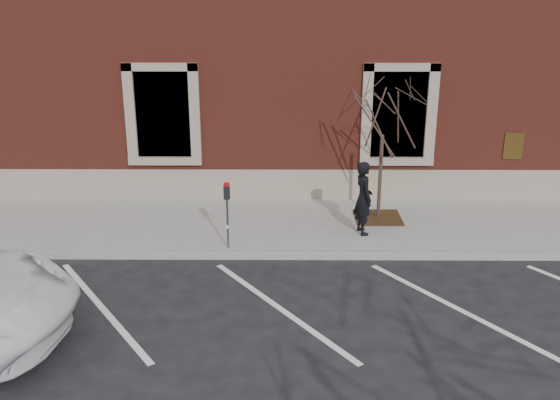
{
  "coord_description": "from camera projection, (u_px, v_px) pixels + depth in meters",
  "views": [
    {
      "loc": [
        0.08,
        -12.18,
        5.47
      ],
      "look_at": [
        0.0,
        0.6,
        1.1
      ],
      "focal_mm": 40.0,
      "sensor_mm": 36.0,
      "label": 1
    }
  ],
  "objects": [
    {
      "name": "tree_grate",
      "position": [
        378.0,
        218.0,
        15.15
      ],
      "size": [
        1.11,
        1.11,
        0.03
      ],
      "primitive_type": "cube",
      "color": "#473016",
      "rests_on": "sidewalk_near"
    },
    {
      "name": "ground",
      "position": [
        280.0,
        258.0,
        13.29
      ],
      "size": [
        120.0,
        120.0,
        0.0
      ],
      "primitive_type": "plane",
      "color": "#28282B",
      "rests_on": "ground"
    },
    {
      "name": "parking_meter",
      "position": [
        227.0,
        203.0,
        13.11
      ],
      "size": [
        0.13,
        0.1,
        1.46
      ],
      "rotation": [
        0.0,
        0.0,
        0.29
      ],
      "color": "#595B60",
      "rests_on": "sidewalk_near"
    },
    {
      "name": "sidewalk_near",
      "position": [
        280.0,
        225.0,
        14.92
      ],
      "size": [
        40.0,
        3.5,
        0.15
      ],
      "primitive_type": "cube",
      "color": "#B4B0A9",
      "rests_on": "ground"
    },
    {
      "name": "building_civic",
      "position": [
        281.0,
        37.0,
        19.32
      ],
      "size": [
        40.0,
        8.62,
        8.0
      ],
      "color": "maroon",
      "rests_on": "ground"
    },
    {
      "name": "parking_stripes",
      "position": [
        279.0,
        308.0,
        11.21
      ],
      "size": [
        28.0,
        4.4,
        0.01
      ],
      "primitive_type": null,
      "color": "silver",
      "rests_on": "ground"
    },
    {
      "name": "curb_near",
      "position": [
        280.0,
        256.0,
        13.22
      ],
      "size": [
        40.0,
        0.12,
        0.15
      ],
      "primitive_type": "cube",
      "color": "#9E9E99",
      "rests_on": "ground"
    },
    {
      "name": "sapling",
      "position": [
        384.0,
        111.0,
        14.3
      ],
      "size": [
        2.26,
        2.26,
        3.76
      ],
      "color": "#423028",
      "rests_on": "sidewalk_near"
    },
    {
      "name": "man",
      "position": [
        363.0,
        198.0,
        13.97
      ],
      "size": [
        0.54,
        0.69,
        1.68
      ],
      "primitive_type": "imported",
      "rotation": [
        0.0,
        0.0,
        1.81
      ],
      "color": "black",
      "rests_on": "sidewalk_near"
    }
  ]
}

